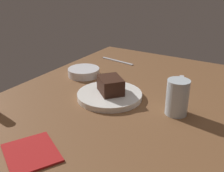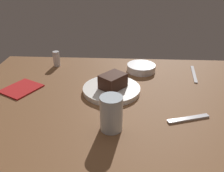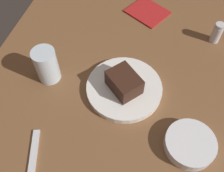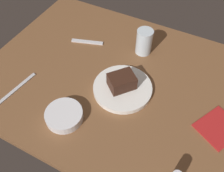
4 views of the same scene
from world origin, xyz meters
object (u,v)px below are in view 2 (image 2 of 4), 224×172
object	(u,v)px
dessert_plate	(111,89)
side_bowl	(141,68)
folded_napkin	(21,89)
butter_knife	(194,74)
dessert_spoon	(188,119)
water_glass	(111,113)
salt_shaker	(56,59)
chocolate_cake_slice	(112,81)

from	to	relation	value
dessert_plate	side_bowl	distance (cm)	25.12
folded_napkin	butter_knife	bearing A→B (deg)	14.10
side_bowl	butter_knife	size ratio (longest dim) A/B	0.72
side_bowl	dessert_spoon	bearing A→B (deg)	-70.46
side_bowl	folded_napkin	bearing A→B (deg)	-157.09
dessert_plate	water_glass	distance (cm)	24.83
salt_shaker	folded_napkin	world-z (taller)	salt_shaker
chocolate_cake_slice	folded_napkin	world-z (taller)	chocolate_cake_slice
side_bowl	dessert_plate	bearing A→B (deg)	-121.58
dessert_plate	dessert_spoon	world-z (taller)	dessert_plate
dessert_plate	salt_shaker	distance (cm)	39.10
dessert_plate	folded_napkin	bearing A→B (deg)	-179.84
water_glass	side_bowl	distance (cm)	47.40
dessert_plate	side_bowl	size ratio (longest dim) A/B	1.71
butter_knife	salt_shaker	bearing A→B (deg)	-87.87
water_glass	dessert_spoon	bearing A→B (deg)	13.79
chocolate_cake_slice	butter_knife	size ratio (longest dim) A/B	0.52
dessert_spoon	folded_napkin	size ratio (longest dim) A/B	1.05
dessert_spoon	folded_napkin	distance (cm)	67.29
side_bowl	butter_knife	bearing A→B (deg)	-5.79
salt_shaker	side_bowl	distance (cm)	42.75
dessert_plate	butter_knife	distance (cm)	42.33
dessert_plate	folded_napkin	size ratio (longest dim) A/B	1.63
salt_shaker	folded_napkin	xyz separation A→B (cm)	(-8.41, -25.82, -3.45)
dessert_spoon	butter_knife	bearing A→B (deg)	-124.19
chocolate_cake_slice	water_glass	xyz separation A→B (cm)	(1.16, -24.26, 0.92)
salt_shaker	water_glass	xyz separation A→B (cm)	(30.68, -50.04, 2.06)
dessert_spoon	butter_knife	size ratio (longest dim) A/B	0.79
folded_napkin	dessert_plate	bearing A→B (deg)	0.16
water_glass	folded_napkin	distance (cm)	46.31
dessert_plate	folded_napkin	world-z (taller)	dessert_plate
side_bowl	butter_knife	distance (cm)	24.89
dessert_plate	salt_shaker	bearing A→B (deg)	138.75
water_glass	butter_knife	size ratio (longest dim) A/B	0.61
dessert_plate	side_bowl	world-z (taller)	side_bowl
salt_shaker	butter_knife	distance (cm)	67.64
side_bowl	dessert_spoon	distance (cm)	41.82
water_glass	folded_napkin	size ratio (longest dim) A/B	0.81
chocolate_cake_slice	folded_napkin	xyz separation A→B (cm)	(-37.93, -0.04, -4.59)
water_glass	butter_knife	distance (cm)	56.85
water_glass	butter_knife	bearing A→B (deg)	49.80
dessert_plate	chocolate_cake_slice	bearing A→B (deg)	-18.17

